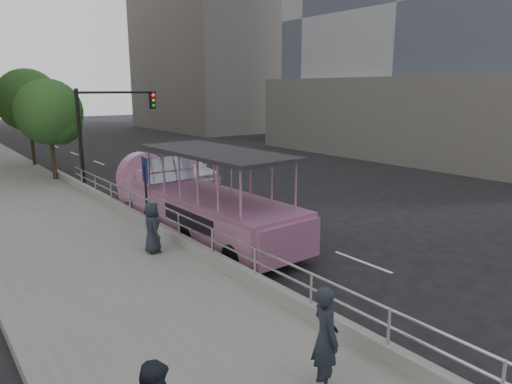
# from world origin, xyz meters

# --- Properties ---
(ground) EXTENTS (160.00, 160.00, 0.00)m
(ground) POSITION_xyz_m (0.00, 0.00, 0.00)
(ground) COLOR black
(sidewalk) EXTENTS (5.50, 80.00, 0.30)m
(sidewalk) POSITION_xyz_m (-5.75, 10.00, 0.15)
(sidewalk) COLOR gray
(sidewalk) RESTS_ON ground
(kerb_wall) EXTENTS (0.24, 30.00, 0.36)m
(kerb_wall) POSITION_xyz_m (-3.12, 2.00, 0.48)
(kerb_wall) COLOR #ABACA6
(kerb_wall) RESTS_ON sidewalk
(guardrail) EXTENTS (0.07, 22.00, 0.71)m
(guardrail) POSITION_xyz_m (-3.12, 2.00, 1.14)
(guardrail) COLOR silver
(guardrail) RESTS_ON kerb_wall
(duck_boat) EXTENTS (2.66, 9.70, 3.20)m
(duck_boat) POSITION_xyz_m (-1.63, 3.51, 1.19)
(duck_boat) COLOR black
(duck_boat) RESTS_ON ground
(car) EXTENTS (2.05, 4.57, 1.53)m
(car) POSITION_xyz_m (2.71, 11.95, 0.76)
(car) COLOR white
(car) RESTS_ON ground
(pedestrian_near) EXTENTS (0.62, 0.76, 1.80)m
(pedestrian_near) POSITION_xyz_m (-4.55, -5.80, 1.20)
(pedestrian_near) COLOR #232A34
(pedestrian_near) RESTS_ON sidewalk
(pedestrian_far) EXTENTS (0.60, 0.83, 1.57)m
(pedestrian_far) POSITION_xyz_m (-4.06, 1.93, 1.08)
(pedestrian_far) COLOR #232A34
(pedestrian_far) RESTS_ON sidewalk
(parking_sign) EXTENTS (0.11, 0.63, 2.80)m
(parking_sign) POSITION_xyz_m (-3.00, 4.70, 1.75)
(parking_sign) COLOR black
(parking_sign) RESTS_ON ground
(traffic_signal) EXTENTS (4.20, 0.32, 5.20)m
(traffic_signal) POSITION_xyz_m (-1.70, 12.50, 3.50)
(traffic_signal) COLOR black
(traffic_signal) RESTS_ON ground
(street_tree_near) EXTENTS (3.52, 3.52, 5.72)m
(street_tree_near) POSITION_xyz_m (-3.30, 15.93, 3.82)
(street_tree_near) COLOR #3C281B
(street_tree_near) RESTS_ON ground
(street_tree_far) EXTENTS (3.97, 3.97, 6.45)m
(street_tree_far) POSITION_xyz_m (-3.10, 21.93, 4.31)
(street_tree_far) COLOR #3C281B
(street_tree_far) RESTS_ON ground
(tower_podium) EXTENTS (26.00, 26.00, 6.00)m
(tower_podium) POSITION_xyz_m (30.00, 10.00, 3.00)
(tower_podium) COLOR slate
(tower_podium) RESTS_ON ground
(midrise_stone_a) EXTENTS (20.00, 20.00, 32.00)m
(midrise_stone_a) POSITION_xyz_m (26.00, 42.00, 16.00)
(midrise_stone_a) COLOR slate
(midrise_stone_a) RESTS_ON ground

